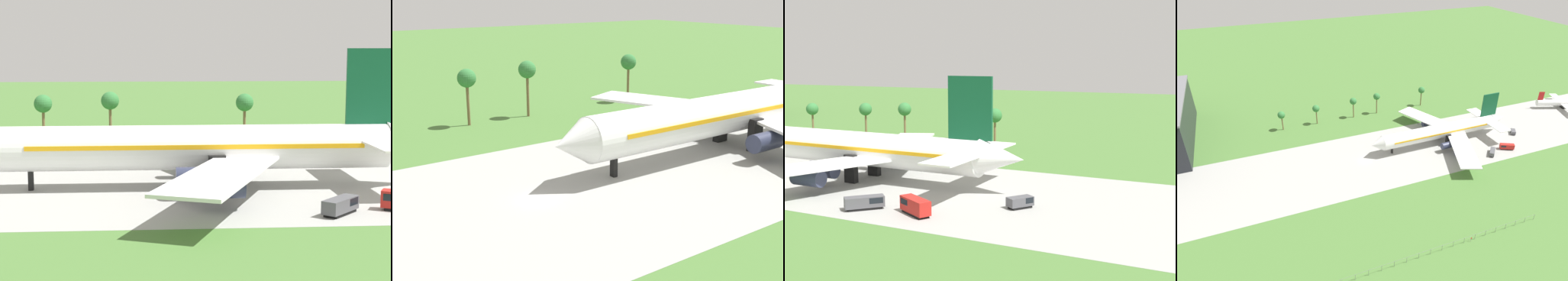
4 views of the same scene
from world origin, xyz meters
TOP-DOWN VIEW (x-y plane):
  - jet_airliner at (38.85, 1.16)m, footprint 69.83×61.84m
  - baggage_tug at (53.93, -16.08)m, footprint 5.63×5.79m
  - palm_tree_row at (8.92, 41.21)m, footprint 80.83×3.60m

SIDE VIEW (x-z plane):
  - baggage_tug at x=53.93m, z-range 0.10..2.17m
  - jet_airliner at x=38.85m, z-range -4.20..16.10m
  - palm_tree_row at x=8.92m, z-range 2.92..14.45m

